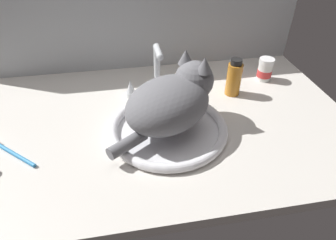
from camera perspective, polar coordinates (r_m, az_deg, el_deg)
The scene contains 8 objects.
countertop at distance 86.32cm, azimuth -3.17°, elevation -0.96°, with size 118.23×68.99×3.00cm, color silver.
backsplash_wall at distance 108.71cm, azimuth -6.09°, elevation 18.95°, with size 118.23×2.40×41.62cm, color #B2B7BC.
sink_basin at distance 80.83cm, azimuth 0.00°, elevation -1.61°, with size 33.05×33.05×2.57cm.
faucet at distance 93.38cm, azimuth -2.05°, elevation 8.49°, with size 20.80×9.95×17.62cm.
cat at distance 76.96cm, azimuth 1.16°, elevation 4.09°, with size 32.20×29.32×17.71cm.
amber_bottle at distance 96.88cm, azimuth 12.79°, elevation 8.02°, with size 4.80×4.80×12.43cm.
pill_bottle at distance 109.33cm, azimuth 18.44°, elevation 9.27°, with size 5.19×5.19×8.01cm.
toothbrush at distance 84.78cm, azimuth -28.47°, elevation -5.42°, with size 14.09×12.62×1.70cm.
Camera 1 is at (-6.89, -67.19, 55.26)cm, focal length 31.14 mm.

